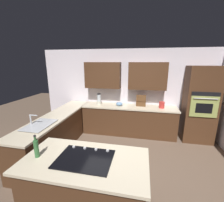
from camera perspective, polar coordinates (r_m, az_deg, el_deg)
ground_plane at (r=3.53m, az=4.86°, el=-24.32°), size 14.00×14.00×0.00m
wall_back at (r=4.86m, az=7.22°, el=5.21°), size 6.00×0.44×2.60m
lower_cabinets_back at (r=4.82m, az=6.25°, el=-7.32°), size 2.80×0.60×0.86m
countertop_back at (r=4.67m, az=6.40°, el=-2.18°), size 2.84×0.64×0.04m
lower_cabinets_side at (r=4.29m, az=-19.42°, el=-10.91°), size 0.60×2.90×0.86m
countertop_side at (r=4.12m, az=-19.93°, el=-5.23°), size 0.64×2.94×0.04m
island_base at (r=2.58m, az=-9.65°, el=-29.26°), size 1.66×0.84×0.86m
island_top at (r=2.29m, az=-10.15°, el=-21.07°), size 1.74×0.92×0.04m
wall_oven at (r=4.86m, az=29.99°, el=-1.23°), size 0.80×0.66×2.11m
sink_unit at (r=3.60m, az=-25.63°, el=-8.00°), size 0.46×0.70×0.23m
cooktop at (r=2.28m, az=-10.12°, el=-20.43°), size 0.76×0.56×0.03m
blender at (r=4.80m, az=-4.90°, el=0.44°), size 0.15×0.15×0.35m
mixing_bowl at (r=4.69m, az=2.77°, el=-1.08°), size 0.20×0.20×0.11m
spice_rack at (r=4.68m, az=10.82°, el=0.10°), size 0.29×0.11×0.34m
kettle at (r=4.66m, az=18.14°, el=-1.40°), size 0.15×0.15×0.19m
oil_bottle at (r=2.46m, az=-26.51°, el=-15.51°), size 0.06×0.06×0.33m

